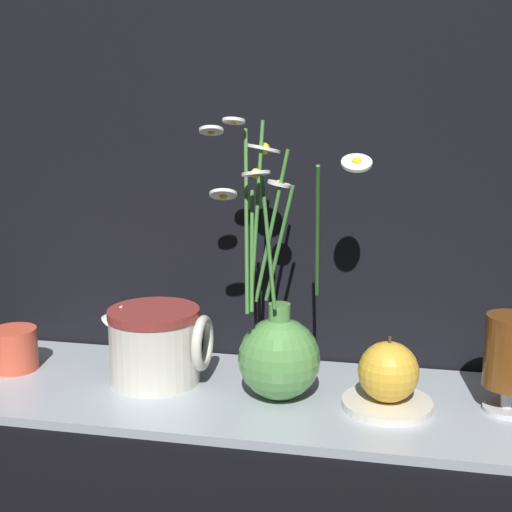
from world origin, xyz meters
TOP-DOWN VIEW (x-y plane):
  - ground_plane at (0.00, 0.00)m, footprint 6.00×6.00m
  - shelf at (0.00, 0.00)m, footprint 0.81×0.27m
  - vase_with_flowers at (0.05, -0.01)m, footprint 0.21×0.12m
  - yellow_mug at (-0.35, 0.01)m, footprint 0.08×0.07m
  - ceramic_pitcher at (-0.13, 0.01)m, footprint 0.15×0.13m
  - tea_glass at (0.34, 0.01)m, footprint 0.06×0.06m
  - saucer_plate at (0.19, -0.01)m, footprint 0.12×0.12m
  - orange_fruit at (0.19, -0.01)m, footprint 0.08×0.08m

SIDE VIEW (x-z plane):
  - ground_plane at x=0.00m, z-range 0.00..0.00m
  - shelf at x=0.00m, z-range 0.00..0.01m
  - saucer_plate at x=0.19m, z-range 0.01..0.02m
  - yellow_mug at x=-0.35m, z-range 0.01..0.07m
  - orange_fruit at x=0.19m, z-range 0.02..0.10m
  - ceramic_pitcher at x=-0.13m, z-range 0.01..0.13m
  - vase_with_flowers at x=0.05m, z-range -0.10..0.26m
  - tea_glass at x=0.34m, z-range 0.02..0.15m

